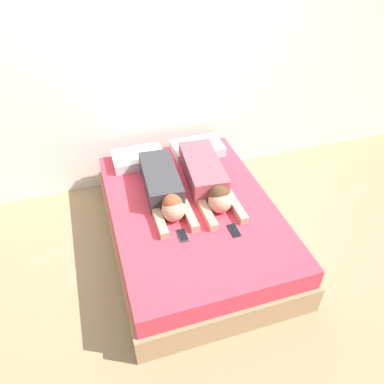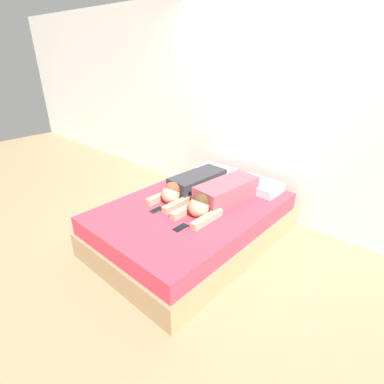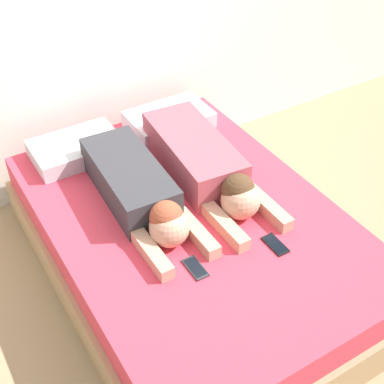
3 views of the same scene
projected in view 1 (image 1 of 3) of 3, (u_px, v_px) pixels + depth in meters
name	position (u px, v px, depth m)	size (l,w,h in m)	color
ground_plane	(192.00, 241.00, 3.59)	(12.00, 12.00, 0.00)	#9E8460
wall_back	(156.00, 65.00, 3.66)	(12.00, 0.06, 2.60)	white
bed	(192.00, 224.00, 3.45)	(1.46, 2.07, 0.46)	tan
pillow_head_left	(139.00, 158.00, 3.80)	(0.52, 0.34, 0.10)	silver
pillow_head_right	(198.00, 148.00, 3.94)	(0.52, 0.34, 0.10)	silver
person_left	(164.00, 188.00, 3.34)	(0.34, 1.01, 0.23)	#333338
person_right	(207.00, 178.00, 3.44)	(0.38, 1.08, 0.24)	#B24C59
cell_phone_left	(183.00, 235.00, 3.01)	(0.07, 0.15, 0.01)	#2D2D33
cell_phone_right	(234.00, 230.00, 3.05)	(0.07, 0.15, 0.01)	black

